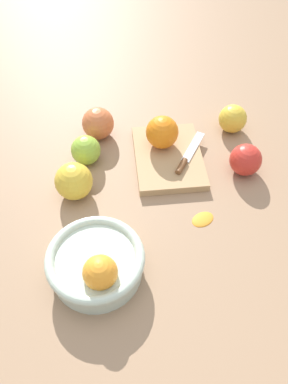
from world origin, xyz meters
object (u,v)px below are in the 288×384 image
orange_on_board (163,132)px  apple_back_right_2 (86,150)px  cutting_board (168,157)px  knife (187,158)px  bowl (96,264)px  apple_front_right_2 (246,160)px  apple_back_center (74,181)px  apple_front_right (233,119)px  apple_back_right (98,123)px

orange_on_board → apple_back_right_2: orange_on_board is taller
cutting_board → knife: bearing=-103.1°
bowl → apple_front_right_2: 0.42m
cutting_board → apple_back_center: 0.24m
orange_on_board → apple_back_right_2: size_ratio=1.11×
apple_front_right → apple_back_right: apple_back_right is taller
cutting_board → apple_back_center: (-0.12, 0.20, 0.03)m
bowl → cutting_board: size_ratio=0.87×
bowl → apple_back_center: bearing=23.8°
bowl → apple_back_right: size_ratio=2.32×
apple_front_right_2 → apple_back_right_2: size_ratio=1.05×
apple_back_right → apple_back_right_2: 0.09m
cutting_board → orange_on_board: size_ratio=2.71×
bowl → cutting_board: bowl is taller
cutting_board → orange_on_board: bearing=25.7°
orange_on_board → apple_back_center: size_ratio=0.94×
cutting_board → knife: (-0.01, -0.04, 0.01)m
knife → cutting_board: bearing=76.9°
cutting_board → apple_front_right: (0.13, -0.16, 0.03)m
cutting_board → orange_on_board: (0.03, 0.02, 0.05)m
bowl → orange_on_board: same height
orange_on_board → apple_back_center: 0.24m
apple_front_right_2 → bowl: bearing=135.6°
apple_front_right → apple_back_right_2: 0.38m
bowl → apple_back_right_2: bearing=15.0°
bowl → knife: bearing=-27.5°
apple_front_right → apple_front_right_2: apple_front_right_2 is taller
apple_back_right → apple_front_right: bearing=-80.3°
apple_front_right_2 → apple_back_center: bearing=106.0°
apple_back_center → knife: bearing=-64.9°
apple_back_center → apple_back_right: size_ratio=1.04×
knife → apple_back_right: size_ratio=1.89×
cutting_board → knife: 0.05m
orange_on_board → knife: bearing=-126.4°
bowl → apple_back_right_2: (0.30, 0.08, -0.00)m
apple_back_right → apple_back_right_2: bearing=171.9°
bowl → knife: (0.31, -0.16, -0.01)m
bowl → orange_on_board: bearing=-15.9°
apple_front_right_2 → apple_back_right: apple_back_right is taller
orange_on_board → apple_back_right_2: 0.19m
apple_front_right → apple_front_right_2: bearing=-171.0°
apple_back_right_2 → knife: bearing=-87.5°
cutting_board → apple_back_right: bearing=68.6°
knife → apple_back_center: 0.27m
apple_back_center → apple_front_right_2: apple_back_center is taller
apple_back_right_2 → cutting_board: bearing=-84.0°
bowl → cutting_board: bearing=-20.2°
bowl → apple_front_right: bowl is taller
knife → apple_front_right: size_ratio=2.11×
knife → apple_back_center: size_ratio=1.81×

